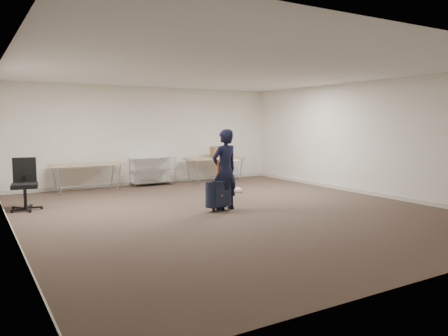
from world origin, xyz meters
TOP-DOWN VIEW (x-y plane):
  - ground at (0.00, 0.00)m, footprint 9.00×9.00m
  - room_shell at (0.00, 1.38)m, footprint 8.00×9.00m
  - folding_table_left at (-1.90, 3.95)m, footprint 1.80×0.75m
  - folding_table_right at (1.90, 3.95)m, footprint 1.80×0.75m
  - wire_shelf at (0.00, 4.20)m, footprint 1.22×0.47m
  - person at (-0.03, 0.13)m, footprint 0.66×0.49m
  - suitcase at (-0.21, 0.07)m, footprint 0.40×0.25m
  - office_chair at (-3.56, 2.20)m, footprint 0.65×0.65m
  - equipment_cart at (1.32, 2.00)m, footprint 0.57×0.57m
  - cardboard_box at (2.02, 3.91)m, footprint 0.47×0.37m

SIDE VIEW (x-z plane):
  - ground at x=0.00m, z-range 0.00..0.00m
  - room_shell at x=0.00m, z-range -4.45..4.55m
  - equipment_cart at x=1.32m, z-range -0.20..0.63m
  - office_chair at x=-3.56m, z-range -0.21..0.86m
  - suitcase at x=-0.21m, z-range -0.17..0.87m
  - wire_shelf at x=0.00m, z-range 0.04..0.84m
  - folding_table_left at x=-1.90m, z-range 0.31..1.04m
  - folding_table_right at x=1.90m, z-range 0.31..1.04m
  - person at x=-0.03m, z-range 0.00..1.66m
  - cardboard_box at x=2.02m, z-range 0.73..1.06m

